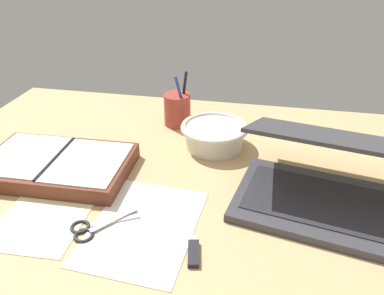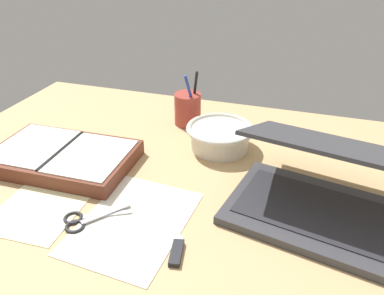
{
  "view_description": "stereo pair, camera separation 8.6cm",
  "coord_description": "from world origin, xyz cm",
  "views": [
    {
      "loc": [
        13.27,
        -67.29,
        52.02
      ],
      "look_at": [
        -1.14,
        5.88,
        9.0
      ],
      "focal_mm": 35.0,
      "sensor_mm": 36.0,
      "label": 1
    },
    {
      "loc": [
        21.59,
        -65.15,
        52.02
      ],
      "look_at": [
        -1.14,
        5.88,
        9.0
      ],
      "focal_mm": 35.0,
      "sensor_mm": 36.0,
      "label": 2
    }
  ],
  "objects": [
    {
      "name": "desk_top",
      "position": [
        0.0,
        0.0,
        1.0
      ],
      "size": [
        140.0,
        100.0,
        2.0
      ],
      "primitive_type": "cube",
      "color": "tan",
      "rests_on": "ground"
    },
    {
      "name": "laptop",
      "position": [
        27.62,
        0.81,
        7.15
      ],
      "size": [
        38.84,
        36.69,
        16.85
      ],
      "rotation": [
        0.0,
        0.0,
        -0.19
      ],
      "color": "#38383D",
      "rests_on": "desk_top"
    },
    {
      "name": "bowl",
      "position": [
        2.17,
        19.62,
        5.59
      ],
      "size": [
        17.84,
        17.84,
        6.43
      ],
      "color": "silver",
      "rests_on": "desk_top"
    },
    {
      "name": "pen_cup",
      "position": [
        -10.43,
        30.89,
        6.85
      ],
      "size": [
        7.8,
        7.8,
        16.42
      ],
      "color": "#9E382D",
      "rests_on": "desk_top"
    },
    {
      "name": "planner",
      "position": [
        -32.66,
        -0.04,
        4.03
      ],
      "size": [
        34.63,
        21.99,
        4.24
      ],
      "rotation": [
        0.0,
        0.0,
        0.02
      ],
      "color": "brown",
      "rests_on": "desk_top"
    },
    {
      "name": "scissors",
      "position": [
        -16.6,
        -17.28,
        2.34
      ],
      "size": [
        12.62,
        11.52,
        0.8
      ],
      "rotation": [
        0.0,
        0.0,
        0.69
      ],
      "color": "#B7B7BC",
      "rests_on": "desk_top"
    },
    {
      "name": "paper_sheet_front",
      "position": [
        -6.78,
        -14.44,
        2.08
      ],
      "size": [
        21.56,
        28.31,
        0.16
      ],
      "primitive_type": "cube",
      "rotation": [
        0.0,
        0.0,
        -0.07
      ],
      "color": "silver",
      "rests_on": "desk_top"
    },
    {
      "name": "paper_sheet_beside_planner",
      "position": [
        -27.43,
        -13.17,
        2.08
      ],
      "size": [
        17.92,
        26.56,
        0.16
      ],
      "primitive_type": "cube",
      "rotation": [
        0.0,
        0.0,
        0.04
      ],
      "color": "#F4EFB2",
      "rests_on": "desk_top"
    },
    {
      "name": "usb_drive",
      "position": [
        4.2,
        -19.8,
        2.5
      ],
      "size": [
        3.05,
        7.37,
        1.0
      ],
      "rotation": [
        0.0,
        0.0,
        0.18
      ],
      "color": "black",
      "rests_on": "desk_top"
    }
  ]
}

